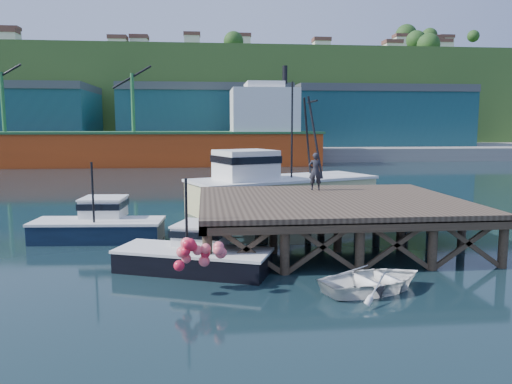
{
  "coord_description": "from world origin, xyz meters",
  "views": [
    {
      "loc": [
        -0.23,
        -22.46,
        5.49
      ],
      "look_at": [
        2.26,
        2.0,
        2.2
      ],
      "focal_mm": 35.0,
      "sensor_mm": 36.0,
      "label": 1
    }
  ],
  "objects": [
    {
      "name": "ground",
      "position": [
        0.0,
        0.0,
        0.0
      ],
      "size": [
        300.0,
        300.0,
        0.0
      ],
      "primitive_type": "plane",
      "color": "black",
      "rests_on": "ground"
    },
    {
      "name": "wharf",
      "position": [
        5.5,
        -0.19,
        1.94
      ],
      "size": [
        12.0,
        10.0,
        2.62
      ],
      "color": "brown",
      "rests_on": "ground"
    },
    {
      "name": "far_quay",
      "position": [
        0.0,
        70.0,
        1.0
      ],
      "size": [
        160.0,
        40.0,
        2.0
      ],
      "primitive_type": "cube",
      "color": "gray",
      "rests_on": "ground"
    },
    {
      "name": "warehouse_mid",
      "position": [
        0.0,
        65.0,
        6.5
      ],
      "size": [
        28.0,
        16.0,
        9.0
      ],
      "primitive_type": "cube",
      "color": "#1B515B",
      "rests_on": "far_quay"
    },
    {
      "name": "warehouse_right",
      "position": [
        30.0,
        65.0,
        6.5
      ],
      "size": [
        30.0,
        16.0,
        9.0
      ],
      "primitive_type": "cube",
      "color": "#1B515B",
      "rests_on": "far_quay"
    },
    {
      "name": "cargo_ship",
      "position": [
        -8.46,
        48.0,
        3.31
      ],
      "size": [
        55.5,
        10.0,
        13.75
      ],
      "color": "#C94112",
      "rests_on": "ground"
    },
    {
      "name": "hillside",
      "position": [
        0.0,
        100.0,
        11.0
      ],
      "size": [
        220.0,
        50.0,
        22.0
      ],
      "primitive_type": "cube",
      "color": "#2D511E",
      "rests_on": "ground"
    },
    {
      "name": "boat_navy",
      "position": [
        -5.36,
        1.85,
        0.77
      ],
      "size": [
        6.27,
        3.52,
        3.83
      ],
      "rotation": [
        0.0,
        0.0,
        -0.08
      ],
      "color": "black",
      "rests_on": "ground"
    },
    {
      "name": "boat_black",
      "position": [
        -0.64,
        -3.75,
        0.66
      ],
      "size": [
        6.21,
        5.16,
        3.6
      ],
      "rotation": [
        0.0,
        0.0,
        -0.36
      ],
      "color": "black",
      "rests_on": "ground"
    },
    {
      "name": "trawler",
      "position": [
        4.53,
        9.55,
        1.7
      ],
      "size": [
        13.09,
        8.75,
        8.26
      ],
      "rotation": [
        0.0,
        0.0,
        0.39
      ],
      "color": "beige",
      "rests_on": "ground"
    },
    {
      "name": "dinghy",
      "position": [
        5.32,
        -6.89,
        0.39
      ],
      "size": [
        4.46,
        3.78,
        0.79
      ],
      "primitive_type": "imported",
      "rotation": [
        0.0,
        0.0,
        1.89
      ],
      "color": "white",
      "rests_on": "ground"
    },
    {
      "name": "dockworker",
      "position": [
        5.49,
        3.02,
        3.11
      ],
      "size": [
        0.8,
        0.61,
        1.97
      ],
      "primitive_type": "imported",
      "rotation": [
        0.0,
        0.0,
        2.93
      ],
      "color": "black",
      "rests_on": "wharf"
    }
  ]
}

